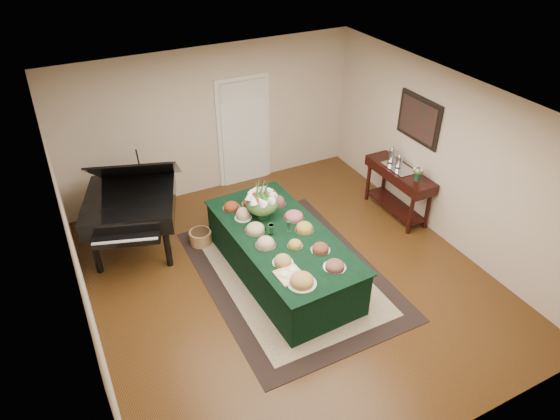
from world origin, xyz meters
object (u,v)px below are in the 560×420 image
buffet_table (282,254)px  grand_piano (131,203)px  floral_centerpiece (262,201)px  mahogany_sideboard (399,179)px

buffet_table → grand_piano: size_ratio=1.45×
floral_centerpiece → buffet_table: bearing=-83.5°
floral_centerpiece → mahogany_sideboard: (2.61, 0.03, -0.35)m
buffet_table → mahogany_sideboard: bearing=12.4°
grand_piano → mahogany_sideboard: size_ratio=1.35×
buffet_table → grand_piano: (-1.76, 1.66, 0.46)m
buffet_table → floral_centerpiece: size_ratio=5.67×
floral_centerpiece → grand_piano: bearing=146.4°
floral_centerpiece → mahogany_sideboard: size_ratio=0.35×
buffet_table → floral_centerpiece: (-0.06, 0.53, 0.66)m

